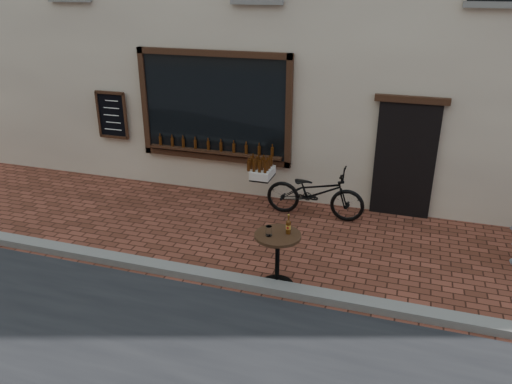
% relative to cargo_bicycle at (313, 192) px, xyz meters
% --- Properties ---
extents(ground, '(90.00, 90.00, 0.00)m').
position_rel_cargo_bicycle_xyz_m(ground, '(-0.31, -2.87, -0.51)').
color(ground, '#52271A').
rests_on(ground, ground).
extents(kerb, '(90.00, 0.25, 0.12)m').
position_rel_cargo_bicycle_xyz_m(kerb, '(-0.31, -2.67, -0.45)').
color(kerb, slate).
rests_on(kerb, ground).
extents(cargo_bicycle, '(2.25, 0.68, 1.06)m').
position_rel_cargo_bicycle_xyz_m(cargo_bicycle, '(0.00, 0.00, 0.00)').
color(cargo_bicycle, black).
rests_on(cargo_bicycle, ground).
extents(bistro_table, '(0.68, 0.68, 1.16)m').
position_rel_cargo_bicycle_xyz_m(bistro_table, '(-0.00, -2.52, 0.11)').
color(bistro_table, black).
rests_on(bistro_table, ground).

